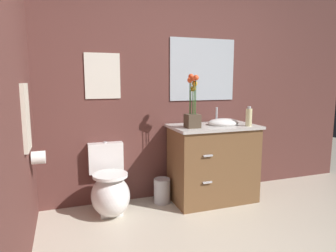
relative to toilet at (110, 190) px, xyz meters
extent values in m
cube|color=brown|center=(0.96, 0.30, 1.01)|extent=(4.50, 0.05, 2.50)
cube|color=brown|center=(-0.71, -0.98, 1.01)|extent=(0.05, 5.01, 2.50)
ellipsoid|color=white|center=(0.00, -0.05, -0.04)|extent=(0.38, 0.48, 0.40)
cube|color=white|center=(0.00, 0.00, -0.15)|extent=(0.22, 0.26, 0.18)
cube|color=white|center=(0.00, 0.24, 0.28)|extent=(0.36, 0.13, 0.32)
cylinder|color=white|center=(0.00, -0.07, 0.17)|extent=(0.34, 0.34, 0.03)
cylinder|color=#B7B7BC|center=(0.00, 0.24, 0.44)|extent=(0.04, 0.04, 0.02)
cube|color=brown|center=(1.14, -0.03, 0.16)|extent=(0.90, 0.52, 0.82)
cube|color=#BCB7B2|center=(1.14, -0.03, 0.59)|extent=(0.94, 0.56, 0.03)
ellipsoid|color=white|center=(1.26, -0.03, 0.62)|extent=(0.36, 0.26, 0.10)
cylinder|color=#B7B7BC|center=(1.26, 0.13, 0.69)|extent=(0.02, 0.02, 0.18)
cube|color=#B7B7BC|center=(0.94, -0.30, 0.34)|extent=(0.10, 0.02, 0.02)
cube|color=#B7B7BC|center=(0.94, -0.30, 0.07)|extent=(0.10, 0.02, 0.02)
cube|color=#4C3D2D|center=(0.85, -0.10, 0.67)|extent=(0.14, 0.14, 0.14)
cylinder|color=#386B2D|center=(0.87, -0.11, 0.90)|extent=(0.01, 0.01, 0.31)
sphere|color=orange|center=(0.87, -0.11, 1.05)|extent=(0.06, 0.06, 0.06)
cylinder|color=#386B2D|center=(0.87, -0.08, 0.87)|extent=(0.01, 0.01, 0.26)
sphere|color=orange|center=(0.87, -0.08, 1.00)|extent=(0.06, 0.06, 0.06)
cylinder|color=#386B2D|center=(0.84, -0.08, 0.93)|extent=(0.01, 0.01, 0.38)
sphere|color=#EA4C23|center=(0.84, -0.08, 1.12)|extent=(0.06, 0.06, 0.06)
cylinder|color=#386B2D|center=(0.82, -0.10, 0.92)|extent=(0.01, 0.01, 0.35)
sphere|color=#EA4C23|center=(0.82, -0.10, 1.09)|extent=(0.06, 0.06, 0.06)
cylinder|color=#386B2D|center=(0.84, -0.12, 0.92)|extent=(0.01, 0.01, 0.36)
sphere|color=#EA4C23|center=(0.84, -0.12, 1.10)|extent=(0.06, 0.06, 0.06)
cylinder|color=#386B2D|center=(0.87, -0.14, 0.93)|extent=(0.01, 0.01, 0.37)
sphere|color=#EA4C23|center=(0.87, -0.14, 1.11)|extent=(0.06, 0.06, 0.06)
cylinder|color=beige|center=(1.46, -0.20, 0.70)|extent=(0.07, 0.07, 0.19)
cylinder|color=#B7B7BC|center=(1.46, -0.20, 0.80)|extent=(0.04, 0.04, 0.02)
cylinder|color=#B7B7BC|center=(0.58, 0.07, -0.11)|extent=(0.18, 0.18, 0.26)
torus|color=#B7B7BC|center=(0.58, 0.07, 0.02)|extent=(0.18, 0.18, 0.01)
cube|color=silver|center=(0.00, 0.27, 1.13)|extent=(0.36, 0.01, 0.47)
cube|color=#B2BCC6|center=(1.14, 0.27, 1.21)|extent=(0.80, 0.01, 0.70)
cube|color=beige|center=(-0.67, -0.38, 0.80)|extent=(0.03, 0.28, 0.52)
cylinder|color=white|center=(-0.62, -0.20, 0.44)|extent=(0.11, 0.11, 0.11)
camera|label=1|loc=(-0.40, -2.90, 1.09)|focal=32.02mm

